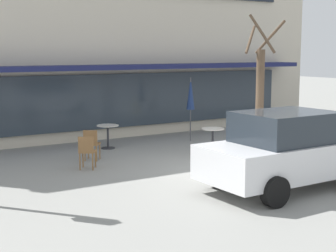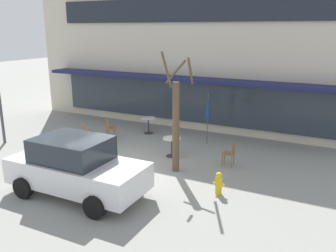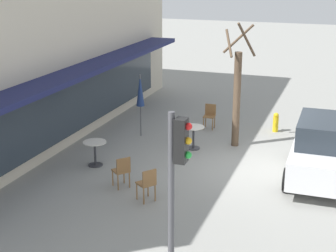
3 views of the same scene
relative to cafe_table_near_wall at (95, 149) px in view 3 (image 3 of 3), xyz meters
The scene contains 11 objects.
ground_plane 4.57m from the cafe_table_near_wall, 74.30° to the right, with size 80.00×80.00×0.00m, color gray.
cafe_table_near_wall is the anchor object (origin of this frame).
cafe_table_streetside 3.36m from the cafe_table_near_wall, 44.16° to the right, with size 0.70×0.70×0.76m.
patio_umbrella_green_folded 3.25m from the cafe_table_near_wall, ahead, with size 0.28×0.28×2.20m.
cafe_chair_0 5.25m from the cafe_table_near_wall, 25.51° to the right, with size 0.41×0.41×0.89m.
cafe_chair_1 1.87m from the cafe_table_near_wall, 129.84° to the right, with size 0.56×0.56×0.89m.
cafe_chair_2 2.96m from the cafe_table_near_wall, 126.15° to the right, with size 0.56×0.56×0.89m.
parked_sedan 6.70m from the cafe_table_near_wall, 78.34° to the right, with size 4.22×2.05×1.76m.
street_tree 4.94m from the cafe_table_near_wall, 48.22° to the right, with size 1.17×1.16×4.12m.
traffic_light_pole 6.69m from the cafe_table_near_wall, 139.11° to the right, with size 0.26×0.44×3.40m.
fire_hydrant 6.90m from the cafe_table_near_wall, 42.00° to the right, with size 0.36×0.20×0.71m.
Camera 3 is at (-14.07, -2.54, 5.82)m, focal length 55.00 mm.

